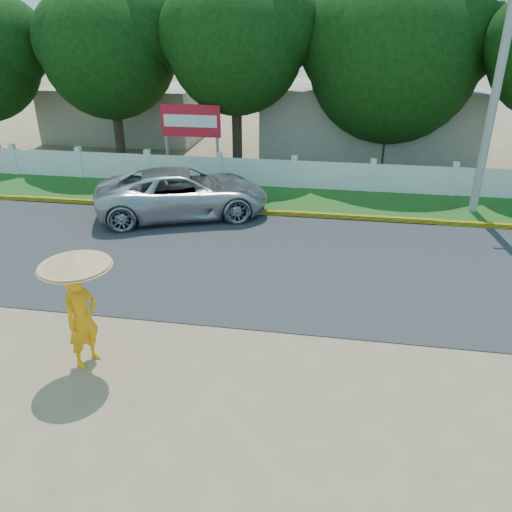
# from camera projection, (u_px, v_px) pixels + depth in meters

# --- Properties ---
(ground) EXTENTS (120.00, 120.00, 0.00)m
(ground) POSITION_uv_depth(u_px,v_px,m) (240.00, 358.00, 9.84)
(ground) COLOR #9E8460
(ground) RESTS_ON ground
(road) EXTENTS (60.00, 7.00, 0.02)m
(road) POSITION_uv_depth(u_px,v_px,m) (271.00, 260.00, 13.85)
(road) COLOR #38383A
(road) RESTS_ON ground
(grass_verge) EXTENTS (60.00, 3.50, 0.03)m
(grass_verge) POSITION_uv_depth(u_px,v_px,m) (290.00, 199.00, 18.53)
(grass_verge) COLOR #2D601E
(grass_verge) RESTS_ON ground
(curb) EXTENTS (40.00, 0.18, 0.16)m
(curb) POSITION_uv_depth(u_px,v_px,m) (285.00, 213.00, 16.98)
(curb) COLOR yellow
(curb) RESTS_ON ground
(fence) EXTENTS (40.00, 0.10, 1.10)m
(fence) POSITION_uv_depth(u_px,v_px,m) (294.00, 174.00, 19.59)
(fence) COLOR silver
(fence) RESTS_ON ground
(building_near) EXTENTS (10.00, 6.00, 3.20)m
(building_near) POSITION_uv_depth(u_px,v_px,m) (368.00, 119.00, 24.76)
(building_near) COLOR #B7AD99
(building_near) RESTS_ON ground
(building_far) EXTENTS (8.00, 5.00, 2.80)m
(building_far) POSITION_uv_depth(u_px,v_px,m) (128.00, 113.00, 27.65)
(building_far) COLOR #B7AD99
(building_far) RESTS_ON ground
(utility_pole) EXTENTS (0.28, 0.28, 7.39)m
(utility_pole) POSITION_uv_depth(u_px,v_px,m) (494.00, 102.00, 15.83)
(utility_pole) COLOR gray
(utility_pole) RESTS_ON ground
(vehicle) EXTENTS (6.27, 4.48, 1.59)m
(vehicle) POSITION_uv_depth(u_px,v_px,m) (183.00, 193.00, 16.73)
(vehicle) COLOR #AFB3B7
(vehicle) RESTS_ON ground
(monk_with_parasol) EXTENTS (1.32, 1.32, 2.39)m
(monk_with_parasol) POSITION_uv_depth(u_px,v_px,m) (78.00, 292.00, 9.08)
(monk_with_parasol) COLOR #FFA10D
(monk_with_parasol) RESTS_ON ground
(billboard) EXTENTS (2.50, 0.13, 2.95)m
(billboard) POSITION_uv_depth(u_px,v_px,m) (191.00, 125.00, 20.54)
(billboard) COLOR gray
(billboard) RESTS_ON ground
(tree_row) EXTENTS (36.19, 7.96, 8.31)m
(tree_row) POSITION_uv_depth(u_px,v_px,m) (321.00, 52.00, 20.58)
(tree_row) COLOR #473828
(tree_row) RESTS_ON ground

